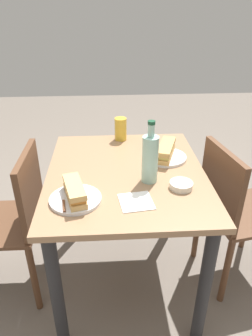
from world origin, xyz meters
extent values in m
plane|color=#6B6056|center=(0.00, 0.00, 0.00)|extent=(8.00, 8.00, 0.00)
cube|color=#997251|center=(0.00, 0.00, 0.74)|extent=(0.93, 0.79, 0.03)
cylinder|color=#262628|center=(-0.41, -0.34, 0.36)|extent=(0.06, 0.06, 0.73)
cylinder|color=#262628|center=(0.41, -0.34, 0.36)|extent=(0.06, 0.06, 0.73)
cylinder|color=#262628|center=(-0.41, 0.34, 0.36)|extent=(0.06, 0.06, 0.73)
cylinder|color=#262628|center=(0.41, 0.34, 0.36)|extent=(0.06, 0.06, 0.73)
cube|color=brown|center=(0.00, 0.68, 0.46)|extent=(0.40, 0.40, 0.02)
cube|color=brown|center=(0.00, 0.49, 0.67)|extent=(0.38, 0.03, 0.40)
cylinder|color=brown|center=(0.18, 0.49, 0.22)|extent=(0.04, 0.04, 0.45)
cylinder|color=brown|center=(-0.18, 0.50, 0.22)|extent=(0.04, 0.04, 0.45)
cube|color=brown|center=(0.01, -0.68, 0.46)|extent=(0.47, 0.47, 0.02)
cube|color=brown|center=(-0.02, -0.49, 0.67)|extent=(0.38, 0.10, 0.40)
cylinder|color=brown|center=(0.22, -0.82, 0.22)|extent=(0.04, 0.04, 0.45)
cylinder|color=brown|center=(-0.20, -0.53, 0.22)|extent=(0.04, 0.04, 0.45)
cylinder|color=brown|center=(0.16, -0.47, 0.22)|extent=(0.04, 0.04, 0.45)
cylinder|color=white|center=(0.13, -0.22, 0.76)|extent=(0.22, 0.22, 0.01)
cube|color=tan|center=(0.13, -0.22, 0.78)|extent=(0.24, 0.14, 0.02)
cube|color=#DBC66B|center=(0.13, -0.22, 0.81)|extent=(0.22, 0.13, 0.02)
cube|color=tan|center=(0.13, -0.22, 0.83)|extent=(0.24, 0.14, 0.02)
cube|color=silver|center=(0.19, -0.19, 0.77)|extent=(0.10, 0.04, 0.00)
cube|color=#59331E|center=(0.10, -0.16, 0.78)|extent=(0.08, 0.03, 0.01)
cylinder|color=white|center=(-0.24, 0.23, 0.76)|extent=(0.22, 0.22, 0.01)
cube|color=tan|center=(-0.24, 0.23, 0.78)|extent=(0.21, 0.12, 0.02)
cube|color=#CC8438|center=(-0.24, 0.23, 0.81)|extent=(0.20, 0.11, 0.02)
cube|color=tan|center=(-0.24, 0.23, 0.83)|extent=(0.21, 0.12, 0.02)
cube|color=silver|center=(-0.21, 0.29, 0.77)|extent=(0.10, 0.03, 0.00)
cube|color=#59331E|center=(-0.30, 0.28, 0.78)|extent=(0.08, 0.02, 0.01)
cylinder|color=#99C6B7|center=(-0.09, -0.11, 0.87)|extent=(0.08, 0.08, 0.23)
cylinder|color=#99C6B7|center=(-0.09, -0.11, 1.01)|extent=(0.03, 0.03, 0.06)
cylinder|color=#19472D|center=(-0.09, -0.11, 1.05)|extent=(0.03, 0.03, 0.02)
cylinder|color=gold|center=(0.40, 0.01, 0.83)|extent=(0.07, 0.07, 0.14)
cylinder|color=silver|center=(-0.17, -0.24, 0.77)|extent=(0.11, 0.11, 0.03)
cube|color=white|center=(-0.27, -0.03, 0.76)|extent=(0.16, 0.16, 0.00)
camera|label=1|loc=(-1.36, 0.09, 1.54)|focal=33.30mm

